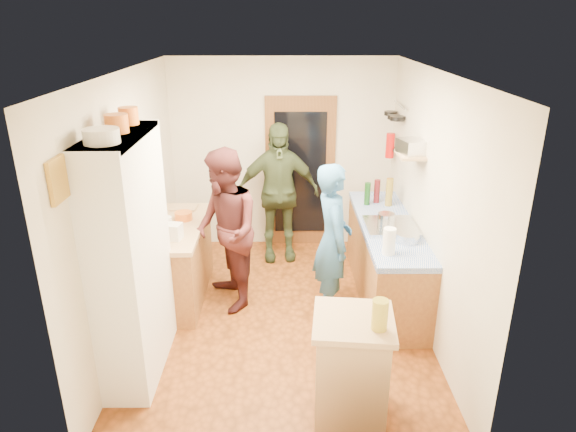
{
  "coord_description": "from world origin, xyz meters",
  "views": [
    {
      "loc": [
        0.04,
        -4.84,
        3.07
      ],
      "look_at": [
        0.07,
        0.15,
        1.12
      ],
      "focal_mm": 32.0,
      "sensor_mm": 36.0,
      "label": 1
    }
  ],
  "objects_px": {
    "right_counter_base": "(385,261)",
    "person_back": "(279,193)",
    "hutch_body": "(132,259)",
    "island_base": "(351,370)",
    "person_left": "(227,229)",
    "person_hob": "(336,241)"
  },
  "relations": [
    {
      "from": "right_counter_base",
      "to": "island_base",
      "type": "bearing_deg",
      "value": -107.86
    },
    {
      "from": "hutch_body",
      "to": "person_hob",
      "type": "distance_m",
      "value": 2.11
    },
    {
      "from": "person_left",
      "to": "island_base",
      "type": "bearing_deg",
      "value": 13.01
    },
    {
      "from": "right_counter_base",
      "to": "island_base",
      "type": "relative_size",
      "value": 2.56
    },
    {
      "from": "right_counter_base",
      "to": "person_back",
      "type": "height_order",
      "value": "person_back"
    },
    {
      "from": "person_hob",
      "to": "person_back",
      "type": "distance_m",
      "value": 1.51
    },
    {
      "from": "right_counter_base",
      "to": "person_back",
      "type": "relative_size",
      "value": 1.19
    },
    {
      "from": "right_counter_base",
      "to": "person_left",
      "type": "relative_size",
      "value": 1.22
    },
    {
      "from": "person_left",
      "to": "person_hob",
      "type": "bearing_deg",
      "value": 60.59
    },
    {
      "from": "hutch_body",
      "to": "person_left",
      "type": "xyz_separation_m",
      "value": [
        0.7,
        1.13,
        -0.2
      ]
    },
    {
      "from": "person_back",
      "to": "right_counter_base",
      "type": "bearing_deg",
      "value": -44.72
    },
    {
      "from": "person_left",
      "to": "person_back",
      "type": "height_order",
      "value": "person_back"
    },
    {
      "from": "person_left",
      "to": "person_back",
      "type": "distance_m",
      "value": 1.3
    },
    {
      "from": "island_base",
      "to": "right_counter_base",
      "type": "bearing_deg",
      "value": 72.14
    },
    {
      "from": "right_counter_base",
      "to": "person_left",
      "type": "distance_m",
      "value": 1.87
    },
    {
      "from": "right_counter_base",
      "to": "person_back",
      "type": "distance_m",
      "value": 1.68
    },
    {
      "from": "hutch_body",
      "to": "right_counter_base",
      "type": "height_order",
      "value": "hutch_body"
    },
    {
      "from": "hutch_body",
      "to": "person_back",
      "type": "height_order",
      "value": "hutch_body"
    },
    {
      "from": "right_counter_base",
      "to": "hutch_body",
      "type": "bearing_deg",
      "value": -152.53
    },
    {
      "from": "hutch_body",
      "to": "person_back",
      "type": "xyz_separation_m",
      "value": [
        1.26,
        2.3,
        -0.18
      ]
    },
    {
      "from": "hutch_body",
      "to": "island_base",
      "type": "bearing_deg",
      "value": -19.71
    },
    {
      "from": "hutch_body",
      "to": "island_base",
      "type": "relative_size",
      "value": 2.56
    }
  ]
}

